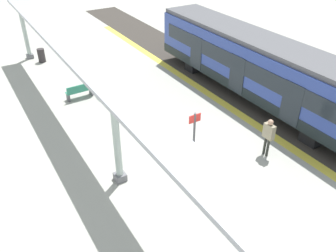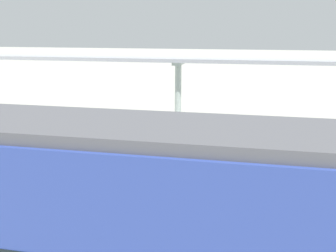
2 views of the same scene
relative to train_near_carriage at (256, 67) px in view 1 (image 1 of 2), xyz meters
The scene contains 11 objects.
ground_plane 6.45m from the train_near_carriage, 22.79° to the left, with size 176.00×176.00×0.00m, color #A6A69C.
tactile_edge_strip 3.53m from the train_near_carriage, 52.40° to the left, with size 0.50×38.22×0.01m, color yellow.
trackbed 3.01m from the train_near_carriage, 90.14° to the left, with size 3.20×50.22×0.01m, color #38332D.
train_near_carriage is the anchor object (origin of this frame).
canopy_pillar_nearest 15.64m from the train_near_carriage, 53.29° to the right, with size 1.10×0.44×3.88m.
canopy_pillar_second 9.71m from the train_near_carriage, 15.75° to the left, with size 1.10×0.44×3.88m.
canopy_beam 9.86m from the train_near_carriage, 13.75° to the left, with size 1.20×30.45×0.16m, color #A8AAB2.
bench_mid_platform 9.77m from the train_near_carriage, 30.30° to the right, with size 1.51×0.49×0.86m.
trash_bin 14.47m from the train_near_carriage, 52.44° to the right, with size 0.48×0.48×0.92m, color #322C2E.
platform_info_sign 6.68m from the train_near_carriage, 25.74° to the left, with size 0.56×0.10×2.20m.
passenger_waiting_near_edge 5.49m from the train_near_carriage, 53.83° to the left, with size 0.24×0.52×1.79m.
Camera 1 is at (7.66, 10.58, 9.45)m, focal length 38.22 mm.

